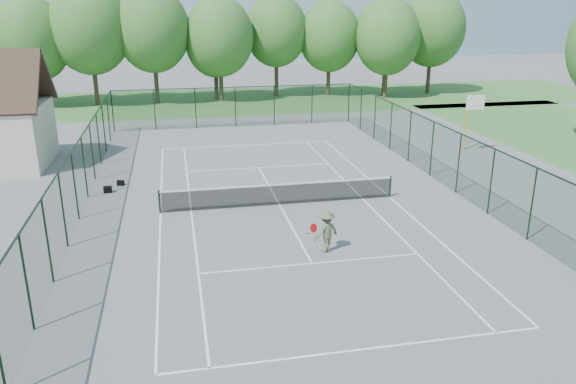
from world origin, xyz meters
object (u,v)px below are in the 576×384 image
Objects in this scene: sports_bag_a at (108,190)px; basketball_goal at (471,111)px; tennis_player at (326,231)px; tennis_net at (279,193)px.

basketball_goal is at bearing 7.45° from sports_bag_a.
basketball_goal reaches higher than sports_bag_a.
tennis_player is (-12.89, -12.92, -1.74)m from basketball_goal.
sports_bag_a is (-21.76, -3.98, -2.41)m from basketball_goal.
sports_bag_a is 12.62m from tennis_player.
sports_bag_a is at bearing -169.64° from basketball_goal.
sports_bag_a is at bearing 134.76° from tennis_player.
tennis_net is 8.82m from sports_bag_a.
basketball_goal reaches higher than tennis_net.
tennis_net is 15.69m from basketball_goal.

